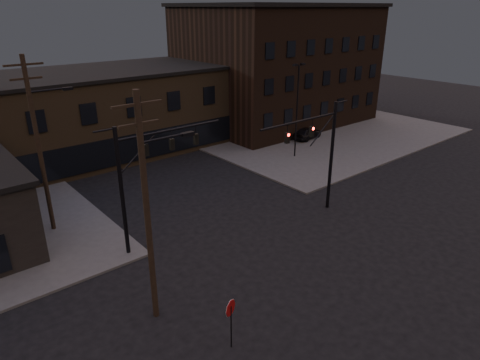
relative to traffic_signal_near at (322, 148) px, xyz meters
name	(u,v)px	position (x,y,z in m)	size (l,w,h in m)	color
ground	(316,263)	(-5.36, -4.50, -4.93)	(140.00, 140.00, 0.00)	black
sidewalk_ne	(297,126)	(16.64, 17.50, -4.86)	(30.00, 30.00, 0.15)	#474744
building_row	(108,113)	(-5.36, 23.50, -0.93)	(40.00, 12.00, 8.00)	#493A26
building_right	(277,66)	(16.64, 21.50, 2.07)	(22.00, 16.00, 14.00)	black
traffic_signal_near	(322,148)	(0.00, 0.00, 0.00)	(7.12, 0.24, 8.00)	black
traffic_signal_far	(141,173)	(-12.07, 3.50, 0.08)	(7.12, 0.24, 8.00)	black
stop_sign	(231,313)	(-13.36, -6.49, -3.09)	(0.72, 0.33, 2.48)	black
utility_pole_near	(148,207)	(-14.79, -2.50, 0.94)	(3.70, 0.28, 11.00)	black
utility_pole_mid	(39,143)	(-15.79, 9.50, 1.19)	(3.70, 0.28, 11.50)	black
lot_light_a	(297,103)	(7.64, 9.50, 0.58)	(1.50, 0.28, 9.14)	black
lot_light_b	(301,88)	(13.64, 14.50, 0.58)	(1.50, 0.28, 9.14)	black
parked_car_lot_a	(307,133)	(13.11, 12.77, -4.10)	(1.60, 3.99, 1.36)	black
parked_car_lot_b	(295,127)	(13.73, 15.19, -4.05)	(2.04, 5.03, 1.46)	silver
car_crossing	(142,149)	(-3.75, 19.90, -4.26)	(1.42, 4.07, 1.34)	black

